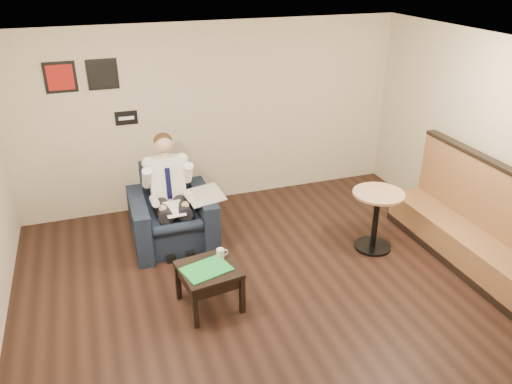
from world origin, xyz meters
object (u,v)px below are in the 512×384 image
object	(u,v)px
coffee_mug	(220,253)
cafe_table	(375,221)
side_table	(209,287)
green_folder	(206,269)
smartphone	(207,258)
armchair	(172,208)
seated_man	(172,200)
banquette	(471,215)

from	to	relation	value
coffee_mug	cafe_table	size ratio (longest dim) A/B	0.13
side_table	cafe_table	xyz separation A→B (m)	(2.42, 0.48, 0.17)
green_folder	smartphone	bearing A→B (deg)	74.04
armchair	cafe_table	distance (m)	2.76
side_table	coffee_mug	size ratio (longest dim) A/B	5.79
armchair	coffee_mug	world-z (taller)	armchair
side_table	coffee_mug	distance (m)	0.39
armchair	cafe_table	size ratio (longest dim) A/B	1.30
seated_man	green_folder	xyz separation A→B (m)	(0.10, -1.40, -0.21)
armchair	cafe_table	world-z (taller)	armchair
green_folder	banquette	size ratio (longest dim) A/B	0.20
side_table	coffee_mug	bearing A→B (deg)	41.70
side_table	cafe_table	size ratio (longest dim) A/B	0.74
armchair	banquette	bearing A→B (deg)	-24.97
smartphone	banquette	size ratio (longest dim) A/B	0.06
armchair	side_table	bearing A→B (deg)	-84.37
armchair	green_folder	world-z (taller)	armchair
side_table	armchair	bearing A→B (deg)	95.02
seated_man	side_table	xyz separation A→B (m)	(0.13, -1.38, -0.47)
smartphone	banquette	bearing A→B (deg)	-4.09
coffee_mug	side_table	bearing A→B (deg)	-138.30
coffee_mug	banquette	world-z (taller)	banquette
seated_man	banquette	distance (m)	3.84
green_folder	cafe_table	bearing A→B (deg)	11.57
seated_man	smartphone	size ratio (longest dim) A/B	9.11
green_folder	smartphone	xyz separation A→B (m)	(0.06, 0.21, -0.00)
smartphone	green_folder	bearing A→B (deg)	-103.96
coffee_mug	cafe_table	xyz separation A→B (m)	(2.24, 0.31, -0.14)
armchair	smartphone	bearing A→B (deg)	-82.35
seated_man	smartphone	xyz separation A→B (m)	(0.17, -1.19, -0.21)
side_table	banquette	world-z (taller)	banquette
green_folder	cafe_table	distance (m)	2.51
smartphone	coffee_mug	bearing A→B (deg)	-7.10
coffee_mug	smartphone	size ratio (longest dim) A/B	0.68
side_table	smartphone	xyz separation A→B (m)	(0.03, 0.19, 0.26)
side_table	cafe_table	world-z (taller)	cafe_table
armchair	smartphone	size ratio (longest dim) A/B	6.87
coffee_mug	smartphone	bearing A→B (deg)	170.90
banquette	cafe_table	bearing A→B (deg)	146.10
coffee_mug	armchair	bearing A→B (deg)	103.17
seated_man	banquette	xyz separation A→B (m)	(3.52, -1.55, -0.06)
green_folder	cafe_table	size ratio (longest dim) A/B	0.61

